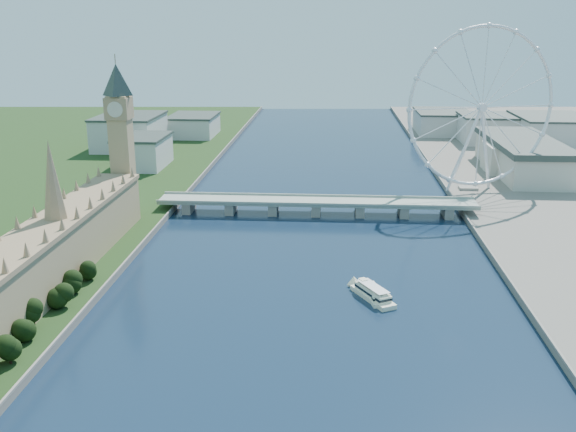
{
  "coord_description": "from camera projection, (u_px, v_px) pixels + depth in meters",
  "views": [
    {
      "loc": [
        9.99,
        -129.82,
        127.08
      ],
      "look_at": [
        -13.58,
        210.0,
        24.86
      ],
      "focal_mm": 40.0,
      "sensor_mm": 36.0,
      "label": 1
    }
  ],
  "objects": [
    {
      "name": "tour_boat_near",
      "position": [
        373.0,
        299.0,
        308.71
      ],
      "size": [
        23.03,
        32.51,
        7.21
      ],
      "primitive_type": null,
      "rotation": [
        0.0,
        0.0,
        0.5
      ],
      "color": "#F6F0CC",
      "rests_on": "ground"
    },
    {
      "name": "big_ben",
      "position": [
        120.0,
        121.0,
        416.21
      ],
      "size": [
        20.02,
        20.02,
        110.0
      ],
      "color": "tan",
      "rests_on": "ground"
    },
    {
      "name": "city_skyline",
      "position": [
        359.0,
        131.0,
        688.92
      ],
      "size": [
        505.0,
        280.0,
        32.0
      ],
      "color": "beige",
      "rests_on": "ground"
    },
    {
      "name": "london_eye",
      "position": [
        482.0,
        108.0,
        473.15
      ],
      "size": [
        113.6,
        39.12,
        124.3
      ],
      "color": "silver",
      "rests_on": "ground"
    },
    {
      "name": "westminster_bridge",
      "position": [
        316.0,
        204.0,
        445.98
      ],
      "size": [
        220.0,
        22.0,
        9.5
      ],
      "color": "gray",
      "rests_on": "ground"
    },
    {
      "name": "tour_boat_far",
      "position": [
        373.0,
        298.0,
        309.91
      ],
      "size": [
        12.98,
        27.85,
        5.94
      ],
      "primitive_type": null,
      "rotation": [
        0.0,
        0.0,
        0.24
      ],
      "color": "white",
      "rests_on": "ground"
    },
    {
      "name": "parliament_range",
      "position": [
        59.0,
        246.0,
        326.84
      ],
      "size": [
        24.0,
        200.0,
        70.0
      ],
      "color": "tan",
      "rests_on": "ground"
    },
    {
      "name": "county_hall",
      "position": [
        520.0,
        175.0,
        560.5
      ],
      "size": [
        54.0,
        144.0,
        35.0
      ],
      "primitive_type": null,
      "color": "beige",
      "rests_on": "ground"
    }
  ]
}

